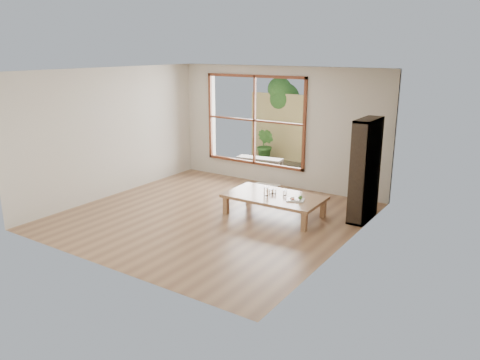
# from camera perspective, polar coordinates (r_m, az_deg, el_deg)

# --- Properties ---
(ground) EXTENTS (5.00, 5.00, 0.00)m
(ground) POSITION_cam_1_polar(r_m,az_deg,el_deg) (8.61, -3.37, -4.36)
(ground) COLOR #99724C
(ground) RESTS_ON ground
(low_table) EXTENTS (1.77, 1.02, 0.38)m
(low_table) POSITION_cam_1_polar(r_m,az_deg,el_deg) (8.52, 4.21, -2.18)
(low_table) COLOR tan
(low_table) RESTS_ON ground
(floor_cushion) EXTENTS (0.63, 0.63, 0.08)m
(floor_cushion) POSITION_cam_1_polar(r_m,az_deg,el_deg) (10.13, 3.01, -0.99)
(floor_cushion) COLOR silver
(floor_cushion) RESTS_ON ground
(bookshelf) EXTENTS (0.29, 0.81, 1.81)m
(bookshelf) POSITION_cam_1_polar(r_m,az_deg,el_deg) (8.46, 15.01, 1.17)
(bookshelf) COLOR #32271C
(bookshelf) RESTS_ON ground
(glass_tall) EXTENTS (0.08, 0.08, 0.16)m
(glass_tall) POSITION_cam_1_polar(r_m,az_deg,el_deg) (8.46, 3.21, -1.41)
(glass_tall) COLOR silver
(glass_tall) RESTS_ON low_table
(glass_mid) EXTENTS (0.06, 0.06, 0.09)m
(glass_mid) POSITION_cam_1_polar(r_m,az_deg,el_deg) (8.52, 5.49, -1.57)
(glass_mid) COLOR silver
(glass_mid) RESTS_ON low_table
(glass_short) EXTENTS (0.07, 0.07, 0.09)m
(glass_short) POSITION_cam_1_polar(r_m,az_deg,el_deg) (8.60, 4.23, -1.37)
(glass_short) COLOR silver
(glass_short) RESTS_ON low_table
(glass_small) EXTENTS (0.07, 0.07, 0.08)m
(glass_small) POSITION_cam_1_polar(r_m,az_deg,el_deg) (8.59, 3.80, -1.42)
(glass_small) COLOR silver
(glass_small) RESTS_ON low_table
(food_tray) EXTENTS (0.35, 0.30, 0.09)m
(food_tray) POSITION_cam_1_polar(r_m,az_deg,el_deg) (8.25, 6.88, -2.36)
(food_tray) COLOR white
(food_tray) RESTS_ON low_table
(deck) EXTENTS (2.80, 2.00, 0.05)m
(deck) POSITION_cam_1_polar(r_m,az_deg,el_deg) (11.78, 4.67, 1.19)
(deck) COLOR #3B332B
(deck) RESTS_ON ground
(garden_bench) EXTENTS (1.16, 0.48, 0.36)m
(garden_bench) POSITION_cam_1_polar(r_m,az_deg,el_deg) (11.44, 2.42, 2.44)
(garden_bench) COLOR #32271C
(garden_bench) RESTS_ON deck
(bamboo_fence) EXTENTS (2.80, 0.06, 1.80)m
(bamboo_fence) POSITION_cam_1_polar(r_m,az_deg,el_deg) (12.46, 7.00, 6.16)
(bamboo_fence) COLOR tan
(bamboo_fence) RESTS_ON ground
(shrub_right) EXTENTS (0.79, 0.69, 0.86)m
(shrub_right) POSITION_cam_1_polar(r_m,az_deg,el_deg) (12.02, 10.40, 3.50)
(shrub_right) COLOR #356625
(shrub_right) RESTS_ON deck
(shrub_left) EXTENTS (0.61, 0.55, 0.90)m
(shrub_left) POSITION_cam_1_polar(r_m,az_deg,el_deg) (12.44, 3.14, 4.25)
(shrub_left) COLOR #356625
(shrub_left) RESTS_ON deck
(garden_tree) EXTENTS (1.04, 0.85, 2.22)m
(garden_tree) POSITION_cam_1_polar(r_m,az_deg,el_deg) (12.94, 5.00, 9.82)
(garden_tree) COLOR #4C3D2D
(garden_tree) RESTS_ON ground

